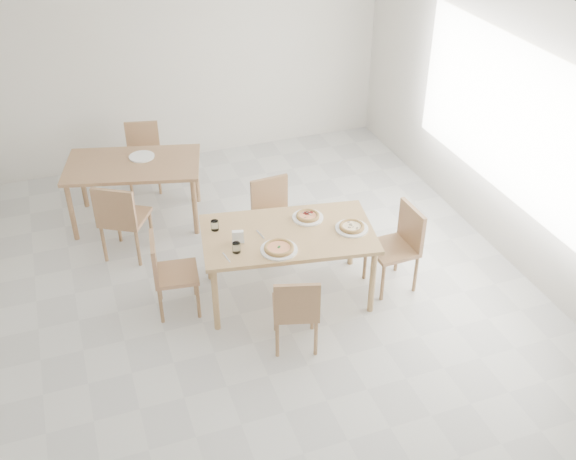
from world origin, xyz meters
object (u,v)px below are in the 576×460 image
object	(u,v)px
main_table	(288,239)
chair_south	(296,308)
pizza_pepperoni	(308,216)
napkin_holder	(238,237)
chair_back_n	(143,151)
plate_empty	(142,157)
plate_pepperoni	(308,218)
tumbler_b	(236,248)
tumbler_a	(215,225)
second_table	(133,170)
pizza_mushroom	(352,226)
plate_margherita	(279,250)
pizza_margherita	(279,248)
chair_north	(273,212)
chair_west	(167,270)
plate_mushroom	(352,228)
chair_back_s	(121,216)
chair_east	(400,242)

from	to	relation	value
main_table	chair_south	world-z (taller)	chair_south
pizza_pepperoni	napkin_holder	distance (m)	0.79
chair_back_n	plate_empty	bearing A→B (deg)	-85.75
plate_pepperoni	tumbler_b	bearing A→B (deg)	-159.03
plate_pepperoni	tumbler_a	bearing A→B (deg)	173.11
chair_south	second_table	xyz separation A→B (m)	(-0.99, 2.68, 0.19)
plate_pepperoni	pizza_mushroom	size ratio (longest dim) A/B	1.16
plate_margherita	plate_pepperoni	xyz separation A→B (m)	(0.45, 0.42, 0.00)
pizza_margherita	chair_back_n	world-z (taller)	chair_back_n
pizza_pepperoni	main_table	bearing A→B (deg)	-147.65
plate_margherita	pizza_margherita	bearing A→B (deg)	165.96
pizza_margherita	second_table	distance (m)	2.40
plate_pepperoni	chair_north	bearing A→B (deg)	103.72
tumbler_b	chair_back_n	bearing A→B (deg)	98.12
chair_west	plate_mushroom	world-z (taller)	chair_west
second_table	pizza_pepperoni	bearing A→B (deg)	-35.66
second_table	chair_back_n	size ratio (longest dim) A/B	2.01
chair_back_s	chair_back_n	size ratio (longest dim) A/B	1.10
plate_margherita	pizza_margherita	xyz separation A→B (m)	(-0.00, 0.00, 0.02)
main_table	plate_empty	distance (m)	2.29
plate_margherita	plate_empty	size ratio (longest dim) A/B	1.19
main_table	chair_east	world-z (taller)	chair_east
pizza_margherita	plate_empty	bearing A→B (deg)	111.19
pizza_margherita	pizza_mushroom	world-z (taller)	same
plate_pepperoni	chair_back_s	size ratio (longest dim) A/B	0.34
chair_north	plate_mushroom	world-z (taller)	chair_north
chair_west	tumbler_a	bearing A→B (deg)	-69.39
main_table	tumbler_a	size ratio (longest dim) A/B	17.89
chair_south	pizza_mushroom	distance (m)	1.05
chair_west	plate_margherita	xyz separation A→B (m)	(0.98, -0.41, 0.27)
pizza_mushroom	plate_empty	xyz separation A→B (m)	(-1.66, 2.18, -0.02)
plate_empty	pizza_pepperoni	bearing A→B (deg)	-54.37
pizza_mushroom	second_table	bearing A→B (deg)	130.78
pizza_margherita	plate_empty	xyz separation A→B (m)	(-0.88, 2.28, -0.02)
chair_south	plate_mushroom	xyz separation A→B (m)	(0.80, 0.61, 0.29)
plate_margherita	tumbler_b	bearing A→B (deg)	164.02
pizza_mushroom	tumbler_a	world-z (taller)	tumbler_a
tumbler_b	tumbler_a	bearing A→B (deg)	102.35
plate_mushroom	plate_pepperoni	xyz separation A→B (m)	(-0.33, 0.32, 0.00)
plate_margherita	chair_west	bearing A→B (deg)	157.19
chair_north	plate_empty	size ratio (longest dim) A/B	2.93
main_table	chair_back_s	bearing A→B (deg)	150.26
plate_margherita	chair_back_n	size ratio (longest dim) A/B	0.41
chair_back_s	plate_empty	size ratio (longest dim) A/B	3.16
plate_pepperoni	napkin_holder	xyz separation A→B (m)	(-0.77, -0.18, 0.05)
chair_south	plate_margherita	distance (m)	0.59
tumbler_b	chair_back_s	bearing A→B (deg)	123.80
plate_pepperoni	napkin_holder	world-z (taller)	napkin_holder
tumbler_b	chair_back_n	distance (m)	2.91
plate_pepperoni	tumbler_a	size ratio (longest dim) A/B	3.10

